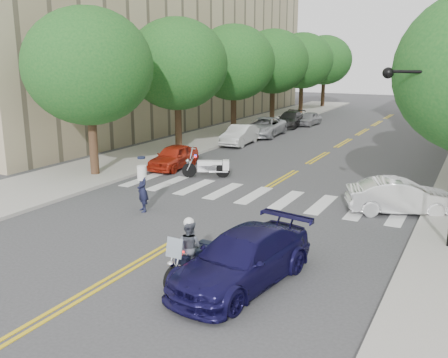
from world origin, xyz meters
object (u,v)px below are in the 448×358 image
Objects in this scene: motorcycle_police at (190,251)px; officer_standing at (143,190)px; convertible at (401,197)px; sedan_blue at (242,259)px; motorcycle_parked at (210,167)px.

officer_standing is at bearing -40.16° from motorcycle_police.
officer_standing is at bearing 93.87° from convertible.
sedan_blue is (6.36, -4.07, -0.17)m from officer_standing.
motorcycle_police is at bearing 132.21° from convertible.
motorcycle_parked is 6.30m from officer_standing.
motorcycle_police is 1.24× the size of officer_standing.
officer_standing reaches higher than convertible.
motorcycle_parked is (-5.34, 10.69, -0.25)m from motorcycle_police.
motorcycle_police is 0.53× the size of convertible.
motorcycle_police reaches higher than officer_standing.
officer_standing is 0.36× the size of sedan_blue.
convertible is (9.17, 4.52, -0.21)m from officer_standing.
motorcycle_parked is 0.55× the size of convertible.
motorcycle_police is 6.62m from officer_standing.
motorcycle_police is 11.96m from motorcycle_parked.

